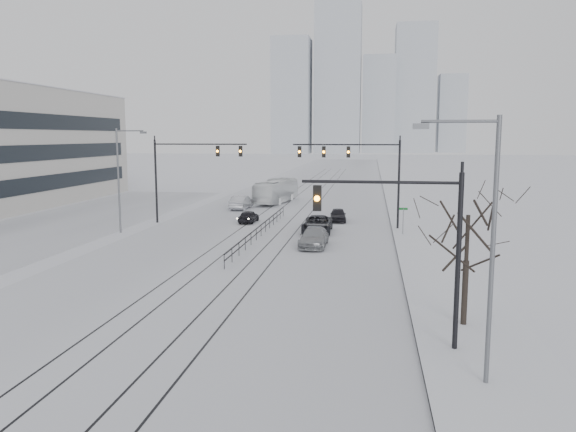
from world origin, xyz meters
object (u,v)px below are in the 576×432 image
object	(u,v)px
sedan_nb_front	(317,224)
box_truck	(276,191)
sedan_sb_outer	(241,202)
bare_tree	(468,227)
sedan_nb_right	(314,237)
sedan_sb_inner	(249,217)
sedan_nb_far	(338,215)
traffic_mast_near	(416,236)

from	to	relation	value
sedan_nb_front	box_truck	world-z (taller)	box_truck
sedan_sb_outer	sedan_nb_front	world-z (taller)	sedan_sb_outer
bare_tree	sedan_nb_right	size ratio (longest dim) A/B	1.24
box_truck	sedan_nb_right	bearing A→B (deg)	114.94
bare_tree	sedan_nb_right	world-z (taller)	bare_tree
sedan_nb_front	sedan_nb_right	size ratio (longest dim) A/B	1.07
sedan_sb_inner	sedan_sb_outer	xyz separation A→B (m)	(-3.02, 9.83, 0.18)
bare_tree	sedan_sb_inner	world-z (taller)	bare_tree
sedan_sb_outer	sedan_nb_far	distance (m)	13.94
traffic_mast_near	sedan_nb_front	bearing A→B (deg)	103.36
sedan_sb_inner	sedan_nb_far	bearing A→B (deg)	-163.99
sedan_nb_right	box_truck	bearing A→B (deg)	106.39
sedan_sb_outer	traffic_mast_near	bearing A→B (deg)	114.44
sedan_nb_far	sedan_sb_inner	bearing A→B (deg)	-170.61
bare_tree	sedan_nb_front	bearing A→B (deg)	110.34
box_truck	sedan_sb_inner	bearing A→B (deg)	99.72
sedan_nb_far	sedan_nb_right	bearing A→B (deg)	-98.84
sedan_sb_inner	sedan_nb_front	distance (m)	8.56
sedan_sb_inner	sedan_nb_right	xyz separation A→B (m)	(7.50, -10.97, 0.11)
sedan_sb_inner	sedan_nb_front	world-z (taller)	sedan_nb_front
traffic_mast_near	sedan_nb_far	xyz separation A→B (m)	(-4.88, 33.24, -3.92)
sedan_sb_inner	box_truck	size ratio (longest dim) A/B	0.34
sedan_nb_front	sedan_nb_far	world-z (taller)	sedan_nb_front
sedan_sb_outer	bare_tree	bearing A→B (deg)	118.98
sedan_sb_inner	sedan_nb_far	size ratio (longest dim) A/B	0.95
sedan_sb_inner	sedan_nb_right	bearing A→B (deg)	126.78
sedan_sb_inner	box_truck	distance (m)	16.45
traffic_mast_near	box_truck	distance (m)	49.57
bare_tree	box_truck	distance (m)	47.45
bare_tree	box_truck	size ratio (longest dim) A/B	0.58
sedan_nb_front	sedan_nb_far	bearing A→B (deg)	77.69
traffic_mast_near	sedan_sb_outer	world-z (taller)	traffic_mast_near
traffic_mast_near	sedan_sb_inner	distance (m)	34.17
sedan_nb_front	box_truck	bearing A→B (deg)	108.25
sedan_nb_right	sedan_sb_outer	bearing A→B (deg)	117.81
sedan_sb_outer	sedan_nb_far	size ratio (longest dim) A/B	1.27
bare_tree	sedan_nb_right	xyz separation A→B (m)	(-8.35, 17.19, -3.78)
traffic_mast_near	sedan_sb_outer	bearing A→B (deg)	111.88
sedan_sb_inner	box_truck	world-z (taller)	box_truck
sedan_nb_front	bare_tree	bearing A→B (deg)	-70.25
traffic_mast_near	bare_tree	bearing A→B (deg)	51.24
traffic_mast_near	sedan_nb_far	bearing A→B (deg)	98.36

